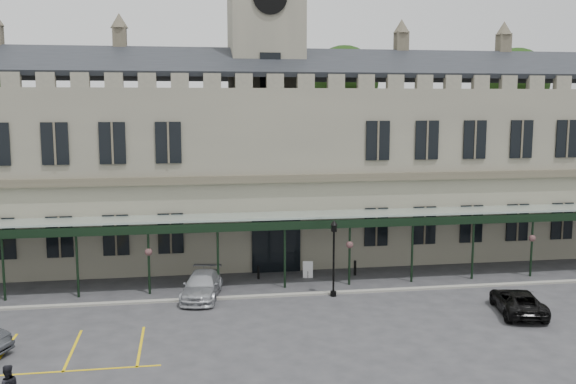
{
  "coord_description": "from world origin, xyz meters",
  "views": [
    {
      "loc": [
        -5.81,
        -29.9,
        11.08
      ],
      "look_at": [
        0.0,
        6.0,
        6.0
      ],
      "focal_mm": 40.0,
      "sensor_mm": 36.0,
      "label": 1
    }
  ],
  "objects": [
    {
      "name": "ground",
      "position": [
        0.0,
        0.0,
        0.0
      ],
      "size": [
        140.0,
        140.0,
        0.0
      ],
      "primitive_type": "plane",
      "color": "#303033"
    },
    {
      "name": "station_building",
      "position": [
        0.0,
        15.91,
        6.47
      ],
      "size": [
        60.0,
        10.36,
        17.3
      ],
      "color": "slate",
      "rests_on": "ground"
    },
    {
      "name": "clock_tower",
      "position": [
        0.0,
        16.0,
        13.11
      ],
      "size": [
        5.6,
        5.6,
        24.8
      ],
      "color": "slate",
      "rests_on": "ground"
    },
    {
      "name": "canopy",
      "position": [
        0.0,
        7.46,
        2.4
      ],
      "size": [
        50.0,
        4.1,
        4.3
      ],
      "color": "#8C9E93",
      "rests_on": "ground"
    },
    {
      "name": "kerb",
      "position": [
        0.0,
        5.5,
        0.06
      ],
      "size": [
        60.0,
        0.4,
        0.12
      ],
      "primitive_type": "cube",
      "color": "gray",
      "rests_on": "ground"
    },
    {
      "name": "parking_markings",
      "position": [
        -14.0,
        -1.5,
        0.0
      ],
      "size": [
        16.0,
        6.0,
        0.01
      ],
      "primitive_type": null,
      "color": "gold",
      "rests_on": "ground"
    },
    {
      "name": "tree_behind_mid",
      "position": [
        8.0,
        25.0,
        12.81
      ],
      "size": [
        6.0,
        6.0,
        16.0
      ],
      "color": "#332314",
      "rests_on": "ground"
    },
    {
      "name": "tree_behind_right",
      "position": [
        24.0,
        25.0,
        12.81
      ],
      "size": [
        6.0,
        6.0,
        16.0
      ],
      "color": "#332314",
      "rests_on": "ground"
    },
    {
      "name": "lamp_post_mid",
      "position": [
        2.5,
        5.04,
        2.65
      ],
      "size": [
        0.42,
        0.42,
        4.47
      ],
      "color": "black",
      "rests_on": "ground"
    },
    {
      "name": "traffic_cone",
      "position": [
        11.71,
        2.56,
        0.31
      ],
      "size": [
        0.4,
        0.4,
        0.63
      ],
      "rotation": [
        0.0,
        0.0,
        -0.1
      ],
      "color": "#DC6106",
      "rests_on": "ground"
    },
    {
      "name": "sign_board",
      "position": [
        1.78,
        9.08,
        0.53
      ],
      "size": [
        0.63,
        0.17,
        1.09
      ],
      "rotation": [
        0.0,
        0.0,
        -0.2
      ],
      "color": "black",
      "rests_on": "ground"
    },
    {
      "name": "bollard_left",
      "position": [
        -1.36,
        9.33,
        0.41
      ],
      "size": [
        0.15,
        0.15,
        0.83
      ],
      "primitive_type": "cylinder",
      "color": "black",
      "rests_on": "ground"
    },
    {
      "name": "bollard_right",
      "position": [
        4.92,
        9.24,
        0.48
      ],
      "size": [
        0.17,
        0.17,
        0.96
      ],
      "primitive_type": "cylinder",
      "color": "black",
      "rests_on": "ground"
    },
    {
      "name": "car_taxi",
      "position": [
        -5.0,
        5.98,
        0.71
      ],
      "size": [
        2.82,
        5.17,
        1.42
      ],
      "primitive_type": "imported",
      "rotation": [
        0.0,
        0.0,
        -0.18
      ],
      "color": "#A4A6AC",
      "rests_on": "ground"
    },
    {
      "name": "car_van",
      "position": [
        11.44,
        0.52,
        0.65
      ],
      "size": [
        3.14,
        5.02,
        1.29
      ],
      "primitive_type": "imported",
      "rotation": [
        0.0,
        0.0,
        2.92
      ],
      "color": "black",
      "rests_on": "ground"
    }
  ]
}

